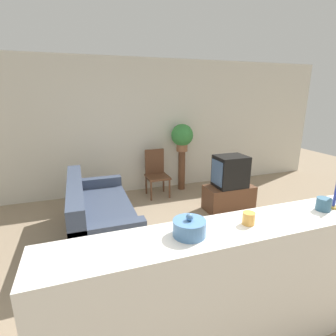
# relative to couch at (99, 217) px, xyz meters

# --- Properties ---
(ground_plane) EXTENTS (14.00, 14.00, 0.00)m
(ground_plane) POSITION_rel_couch_xyz_m (0.91, -1.69, -0.30)
(ground_plane) COLOR gray
(wall_back) EXTENTS (9.00, 0.06, 2.70)m
(wall_back) POSITION_rel_couch_xyz_m (0.91, 1.74, 1.05)
(wall_back) COLOR beige
(wall_back) RESTS_ON ground_plane
(couch) EXTENTS (0.86, 1.89, 0.86)m
(couch) POSITION_rel_couch_xyz_m (0.00, 0.00, 0.00)
(couch) COLOR #384256
(couch) RESTS_ON ground_plane
(tv_stand) EXTENTS (0.86, 0.45, 0.44)m
(tv_stand) POSITION_rel_couch_xyz_m (2.28, 0.19, -0.08)
(tv_stand) COLOR brown
(tv_stand) RESTS_ON ground_plane
(television) EXTENTS (0.54, 0.43, 0.55)m
(television) POSITION_rel_couch_xyz_m (2.27, 0.19, 0.41)
(television) COLOR black
(television) RESTS_ON tv_stand
(wooden_chair) EXTENTS (0.44, 0.44, 0.93)m
(wooden_chair) POSITION_rel_couch_xyz_m (1.27, 1.31, 0.19)
(wooden_chair) COLOR brown
(wooden_chair) RESTS_ON ground_plane
(plant_stand) EXTENTS (0.15, 0.15, 0.85)m
(plant_stand) POSITION_rel_couch_xyz_m (1.88, 1.45, 0.12)
(plant_stand) COLOR brown
(plant_stand) RESTS_ON ground_plane
(potted_plant) EXTENTS (0.46, 0.46, 0.57)m
(potted_plant) POSITION_rel_couch_xyz_m (1.88, 1.45, 0.86)
(potted_plant) COLOR #8E5B3D
(potted_plant) RESTS_ON plant_stand
(foreground_counter) EXTENTS (2.95, 0.44, 1.09)m
(foreground_counter) POSITION_rel_couch_xyz_m (0.91, -2.13, 0.24)
(foreground_counter) COLOR white
(foreground_counter) RESTS_ON ground_plane
(decorative_bowl) EXTENTS (0.23, 0.23, 0.16)m
(decorative_bowl) POSITION_rel_couch_xyz_m (0.46, -2.13, 0.84)
(decorative_bowl) COLOR #4C7AAD
(decorative_bowl) RESTS_ON foreground_counter
(candle_jar) EXTENTS (0.09, 0.09, 0.09)m
(candle_jar) POSITION_rel_couch_xyz_m (0.94, -2.13, 0.83)
(candle_jar) COLOR gold
(candle_jar) RESTS_ON foreground_counter
(candlestick) EXTENTS (0.07, 0.07, 0.30)m
(candlestick) POSITION_rel_couch_xyz_m (1.78, -2.13, 0.89)
(candlestick) COLOR #B7933D
(candlestick) RESTS_ON foreground_counter
(coffee_tin) EXTENTS (0.11, 0.11, 0.11)m
(coffee_tin) POSITION_rel_couch_xyz_m (1.66, -2.13, 0.84)
(coffee_tin) COLOR #335B75
(coffee_tin) RESTS_ON foreground_counter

